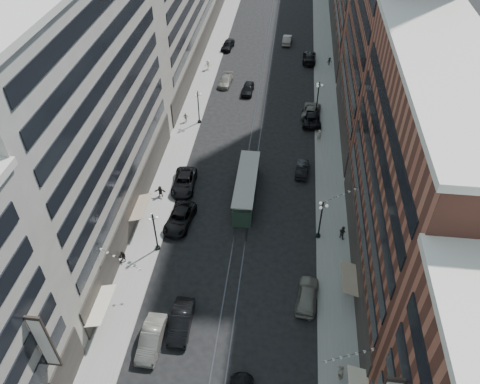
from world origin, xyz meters
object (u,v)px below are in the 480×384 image
at_px(car_5, 181,321).
at_px(pedestrian_2, 123,257).
at_px(lamppost_sw_far, 155,231).
at_px(car_7, 184,182).
at_px(car_2, 180,219).
at_px(car_9, 228,45).
at_px(pedestrian_8, 319,135).
at_px(lamppost_se_far, 321,219).
at_px(lamppost_se_mid, 318,97).
at_px(car_4, 307,295).
at_px(streetcar, 246,188).
at_px(car_10, 302,169).
at_px(pedestrian_4, 341,372).
at_px(car_1, 151,339).
at_px(car_11, 311,110).
at_px(pedestrian_6, 186,117).
at_px(car_12, 309,57).
at_px(pedestrian_extra_0, 208,65).
at_px(pedestrian_9, 329,61).
at_px(car_13, 248,89).
at_px(car_extra_0, 311,117).
at_px(pedestrian_7, 342,232).
at_px(car_8, 226,81).
at_px(pedestrian_5, 160,191).
at_px(lamppost_sw_mid, 198,106).
at_px(car_14, 287,40).

relative_size(car_5, pedestrian_2, 3.42).
bearing_deg(lamppost_sw_far, car_5, -63.59).
bearing_deg(pedestrian_2, car_7, 92.78).
height_order(car_2, car_9, car_2).
bearing_deg(pedestrian_8, lamppost_se_far, 72.84).
height_order(lamppost_se_mid, car_9, lamppost_se_mid).
bearing_deg(car_4, streetcar, -56.78).
bearing_deg(car_10, pedestrian_4, 102.29).
distance_m(car_1, pedestrian_2, 11.14).
relative_size(car_11, pedestrian_6, 3.57).
height_order(car_1, car_4, car_4).
bearing_deg(car_7, lamppost_se_far, -25.15).
bearing_deg(car_12, pedestrian_4, 93.23).
relative_size(car_7, pedestrian_extra_0, 3.34).
bearing_deg(pedestrian_9, car_7, -142.49).
bearing_deg(car_13, car_extra_0, -33.94).
bearing_deg(lamppost_sw_far, lamppost_se_far, 12.26).
bearing_deg(pedestrian_7, pedestrian_6, -0.37).
distance_m(lamppost_se_mid, car_5, 43.95).
relative_size(streetcar, pedestrian_9, 7.68).
bearing_deg(pedestrian_6, car_9, -94.74).
bearing_deg(streetcar, car_2, -142.02).
bearing_deg(car_13, pedestrian_8, -45.44).
bearing_deg(car_5, car_9, 92.64).
bearing_deg(pedestrian_6, car_extra_0, -171.79).
distance_m(car_7, car_9, 43.86).
height_order(streetcar, car_5, streetcar).
bearing_deg(car_9, car_7, -82.25).
height_order(lamppost_se_mid, car_2, lamppost_se_mid).
bearing_deg(pedestrian_7, car_10, -23.92).
bearing_deg(car_10, car_8, -54.90).
bearing_deg(car_1, car_13, 85.96).
relative_size(lamppost_sw_far, pedestrian_5, 3.42).
distance_m(car_1, car_12, 64.80).
xyz_separation_m(pedestrian_4, car_10, (-3.80, 29.53, -0.39)).
relative_size(car_7, car_13, 1.34).
bearing_deg(pedestrian_extra_0, car_2, -94.82).
height_order(car_9, car_12, car_12).
bearing_deg(car_4, pedestrian_4, 116.12).
bearing_deg(car_9, pedestrian_2, -86.32).
bearing_deg(pedestrian_6, lamppost_se_far, 133.02).
bearing_deg(pedestrian_6, pedestrian_5, 92.09).
bearing_deg(lamppost_sw_mid, pedestrian_6, -178.48).
bearing_deg(car_10, streetcar, 44.06).
height_order(pedestrian_4, car_14, pedestrian_4).
bearing_deg(pedestrian_4, car_extra_0, -9.99).
bearing_deg(lamppost_sw_far, pedestrian_2, -144.61).
xyz_separation_m(car_5, car_7, (-4.04, 21.03, -0.04)).
bearing_deg(pedestrian_4, car_14, -7.48).
height_order(pedestrian_4, car_10, pedestrian_4).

